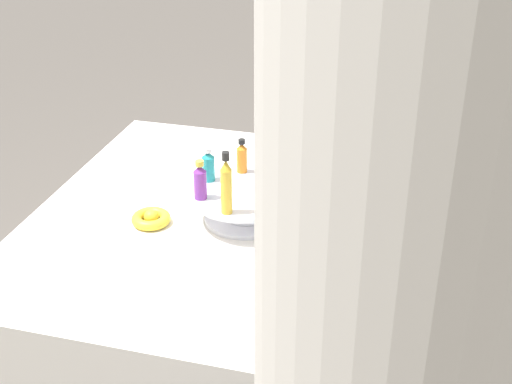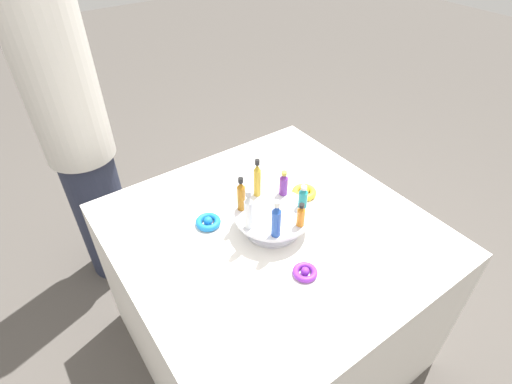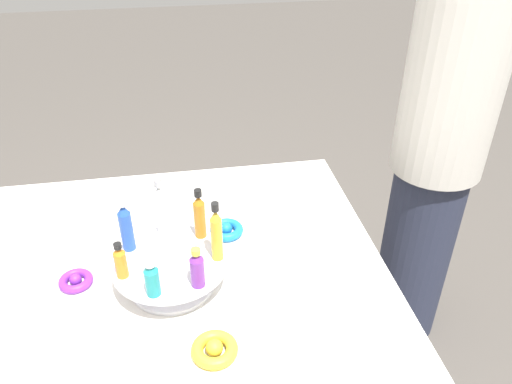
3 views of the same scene
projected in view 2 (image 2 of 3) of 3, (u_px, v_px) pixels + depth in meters
The scene contains 14 objects.
ground_plane at pixel (268, 338), 1.85m from camera, with size 12.00×12.00×0.00m, color #4C4742.
party_table at pixel (270, 291), 1.62m from camera, with size 1.03×1.03×0.71m.
display_stand at pixel (272, 219), 1.37m from camera, with size 0.26×0.26×0.08m.
bottle_purple at pixel (284, 184), 1.40m from camera, with size 0.03×0.03×0.10m.
bottle_gold at pixel (257, 179), 1.38m from camera, with size 0.03×0.03×0.15m.
bottle_amber at pixel (241, 195), 1.33m from camera, with size 0.03×0.03×0.13m.
bottle_clear at pixel (248, 211), 1.25m from camera, with size 0.03×0.03×0.15m.
bottle_blue at pixel (276, 220), 1.23m from camera, with size 0.03×0.03×0.14m.
bottle_orange at pixel (301, 216), 1.28m from camera, with size 0.03×0.03×0.09m.
bottle_teal at pixel (303, 197), 1.35m from camera, with size 0.03×0.03×0.09m.
ribbon_bow_gold at pixel (304, 192), 1.53m from camera, with size 0.09×0.09×0.03m.
ribbon_bow_blue at pixel (208, 222), 1.41m from camera, with size 0.09×0.09×0.03m.
ribbon_bow_purple at pixel (305, 272), 1.23m from camera, with size 0.08×0.08×0.03m.
person_figure at pixel (73, 126), 1.67m from camera, with size 0.29×0.29×1.69m.
Camera 2 is at (0.79, -0.63, 1.69)m, focal length 28.00 mm.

